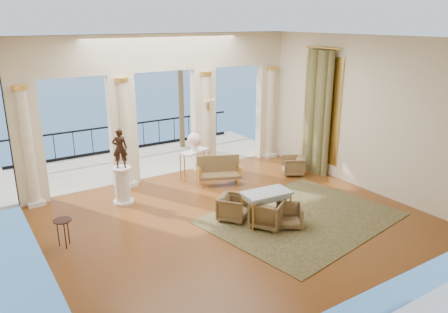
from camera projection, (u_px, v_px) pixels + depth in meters
floor at (233, 218)px, 11.26m from camera, size 9.00×9.00×0.00m
room_walls at (262, 117)px, 9.50m from camera, size 9.00×9.00×9.00m
arcade at (165, 97)px, 13.55m from camera, size 9.00×0.56×4.50m
terrace at (144, 161)px, 15.93m from camera, size 10.00×3.60×0.10m
balustrade at (127, 139)px, 17.07m from camera, size 9.00×0.06×1.03m
palm_tree at (179, 42)px, 16.35m from camera, size 2.00×2.00×4.50m
curtain at (317, 113)px, 14.07m from camera, size 0.33×1.40×4.09m
window_frame at (322, 110)px, 14.14m from camera, size 0.04×1.60×3.40m
wall_sconce at (209, 106)px, 14.13m from camera, size 0.30×0.11×0.33m
rug at (302, 218)px, 11.26m from camera, size 5.14×4.30×0.02m
armchair_a at (233, 207)px, 11.09m from camera, size 0.94×0.94×0.71m
armchair_b at (289, 215)px, 10.72m from camera, size 0.82×0.81×0.62m
armchair_c at (293, 165)px, 14.31m from camera, size 0.87×0.89×0.68m
armchair_d at (267, 212)px, 10.71m from camera, size 0.99×1.00×0.76m
settee at (219, 170)px, 13.49m from camera, size 1.44×1.05×0.88m
game_table at (267, 195)px, 10.82m from camera, size 1.25×0.76×0.82m
pedestal at (123, 186)px, 12.05m from camera, size 0.57×0.57×1.04m
statue at (120, 148)px, 11.73m from camera, size 0.47×0.39×1.09m
console_table at (195, 156)px, 13.79m from camera, size 1.07×0.71×0.94m
urn at (194, 141)px, 13.64m from camera, size 0.44×0.44×0.58m
side_table at (63, 224)px, 9.71m from camera, size 0.40×0.40×0.65m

